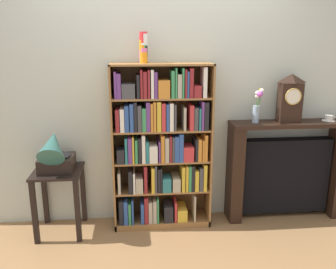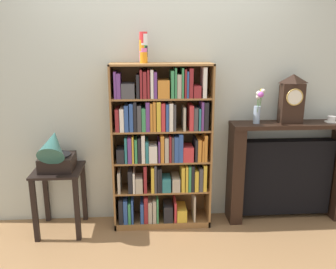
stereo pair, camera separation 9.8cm
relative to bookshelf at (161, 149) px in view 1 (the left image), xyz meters
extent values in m
cube|color=#997047|center=(0.01, -0.10, -0.80)|extent=(7.94, 6.40, 0.02)
cube|color=beige|center=(0.16, 0.20, 0.51)|extent=(4.94, 0.08, 2.60)
cube|color=olive|center=(-0.45, 0.01, 0.01)|extent=(0.02, 0.30, 1.59)
cube|color=olive|center=(0.47, 0.01, 0.01)|extent=(0.02, 0.30, 1.59)
cube|color=brown|center=(0.01, 0.15, 0.01)|extent=(0.94, 0.01, 1.59)
cube|color=olive|center=(0.01, 0.01, 0.79)|extent=(0.94, 0.30, 0.02)
cube|color=olive|center=(0.01, 0.01, -0.76)|extent=(0.94, 0.30, 0.06)
cube|color=black|center=(-0.40, -0.02, -0.60)|extent=(0.04, 0.22, 0.25)
cube|color=#2D519E|center=(-0.35, -0.02, -0.61)|extent=(0.04, 0.22, 0.24)
cube|color=#388E56|center=(-0.31, -0.02, -0.62)|extent=(0.03, 0.23, 0.21)
cube|color=#2D519E|center=(-0.29, -0.02, -0.60)|extent=(0.02, 0.21, 0.25)
cube|color=#2D519E|center=(-0.19, 0.00, -0.62)|extent=(0.03, 0.25, 0.21)
cube|color=maroon|center=(-0.15, -0.03, -0.59)|extent=(0.04, 0.20, 0.27)
cube|color=#B2A893|center=(-0.11, 0.00, -0.62)|extent=(0.04, 0.25, 0.22)
cube|color=#B2A893|center=(-0.07, -0.01, -0.61)|extent=(0.03, 0.24, 0.23)
cube|color=#388E56|center=(-0.04, -0.02, -0.60)|extent=(0.02, 0.21, 0.25)
cube|color=black|center=(0.06, -0.03, -0.64)|extent=(0.09, 0.21, 0.17)
cube|color=#C63338|center=(0.13, -0.01, -0.62)|extent=(0.02, 0.24, 0.20)
cube|color=gold|center=(0.20, -0.02, -0.66)|extent=(0.10, 0.23, 0.12)
cube|color=#B2A893|center=(0.32, -0.03, -0.59)|extent=(0.02, 0.20, 0.27)
cube|color=olive|center=(0.01, 0.01, -0.42)|extent=(0.90, 0.28, 0.02)
cube|color=#B2A893|center=(-0.40, -0.03, -0.30)|extent=(0.02, 0.20, 0.20)
cube|color=black|center=(-0.30, -0.02, -0.30)|extent=(0.04, 0.22, 0.22)
cube|color=white|center=(-0.26, -0.01, -0.31)|extent=(0.02, 0.24, 0.20)
cube|color=#B2A893|center=(-0.22, -0.04, -0.33)|extent=(0.07, 0.17, 0.15)
cube|color=maroon|center=(-0.16, -0.02, -0.27)|extent=(0.03, 0.21, 0.27)
cube|color=gold|center=(-0.09, -0.01, -0.28)|extent=(0.03, 0.23, 0.25)
cube|color=#424247|center=(-0.06, -0.02, -0.27)|extent=(0.02, 0.21, 0.27)
cube|color=black|center=(-0.03, -0.02, -0.29)|extent=(0.02, 0.22, 0.24)
cube|color=black|center=(-0.01, -0.02, -0.29)|extent=(0.02, 0.21, 0.24)
cube|color=teal|center=(0.05, -0.04, -0.34)|extent=(0.08, 0.17, 0.14)
cube|color=#B2A893|center=(0.14, -0.02, -0.34)|extent=(0.08, 0.22, 0.13)
cube|color=gold|center=(0.20, -0.02, -0.28)|extent=(0.03, 0.23, 0.25)
cube|color=gold|center=(0.24, -0.03, -0.28)|extent=(0.02, 0.20, 0.25)
cube|color=#388E56|center=(0.27, -0.03, -0.28)|extent=(0.02, 0.20, 0.25)
cube|color=black|center=(0.30, -0.02, -0.28)|extent=(0.03, 0.21, 0.26)
cube|color=gold|center=(0.33, -0.02, -0.30)|extent=(0.04, 0.22, 0.21)
cube|color=#424247|center=(0.38, -0.01, -0.29)|extent=(0.04, 0.23, 0.23)
cube|color=gold|center=(0.41, -0.02, -0.28)|extent=(0.03, 0.21, 0.26)
cube|color=olive|center=(0.01, 0.01, -0.11)|extent=(0.90, 0.28, 0.02)
cube|color=black|center=(-0.38, -0.04, -0.04)|extent=(0.07, 0.17, 0.13)
cube|color=teal|center=(-0.33, -0.03, 0.02)|extent=(0.02, 0.20, 0.24)
cube|color=#663884|center=(-0.29, -0.02, 0.02)|extent=(0.04, 0.21, 0.24)
cube|color=gold|center=(-0.27, -0.02, 0.02)|extent=(0.02, 0.22, 0.25)
cube|color=#388E56|center=(-0.24, -0.02, 0.01)|extent=(0.02, 0.21, 0.23)
cube|color=black|center=(-0.21, -0.03, 0.01)|extent=(0.03, 0.20, 0.24)
cube|color=white|center=(-0.17, -0.02, 0.03)|extent=(0.03, 0.21, 0.26)
cube|color=teal|center=(-0.14, -0.01, 0.00)|extent=(0.03, 0.23, 0.20)
cube|color=white|center=(-0.08, -0.03, -0.02)|extent=(0.08, 0.19, 0.16)
cube|color=#663884|center=(-0.02, 0.00, 0.00)|extent=(0.02, 0.26, 0.20)
cube|color=orange|center=(0.01, -0.01, 0.02)|extent=(0.03, 0.24, 0.26)
cube|color=#B2A893|center=(0.05, -0.02, 0.01)|extent=(0.04, 0.22, 0.24)
cube|color=maroon|center=(0.08, -0.01, 0.02)|extent=(0.02, 0.24, 0.25)
cube|color=#424247|center=(0.11, -0.03, 0.02)|extent=(0.02, 0.21, 0.24)
cube|color=#2D519E|center=(0.14, -0.03, 0.02)|extent=(0.04, 0.20, 0.25)
cube|color=#2D519E|center=(0.18, -0.01, 0.03)|extent=(0.04, 0.23, 0.27)
cube|color=#C63338|center=(0.25, -0.04, -0.03)|extent=(0.10, 0.18, 0.14)
cube|color=black|center=(0.32, -0.03, 0.00)|extent=(0.02, 0.21, 0.21)
cube|color=orange|center=(0.36, 0.00, 0.00)|extent=(0.03, 0.26, 0.21)
cube|color=orange|center=(0.39, -0.01, 0.00)|extent=(0.02, 0.23, 0.20)
cube|color=orange|center=(0.41, -0.02, 0.02)|extent=(0.03, 0.22, 0.25)
cube|color=olive|center=(0.01, 0.01, 0.19)|extent=(0.90, 0.28, 0.02)
cube|color=maroon|center=(-0.40, -0.02, 0.30)|extent=(0.03, 0.22, 0.21)
cube|color=white|center=(-0.36, 0.00, 0.30)|extent=(0.04, 0.25, 0.21)
cube|color=#2D519E|center=(-0.32, -0.02, 0.32)|extent=(0.04, 0.22, 0.24)
cube|color=#2D519E|center=(-0.27, -0.01, 0.33)|extent=(0.03, 0.23, 0.26)
cube|color=black|center=(-0.24, -0.01, 0.33)|extent=(0.03, 0.23, 0.27)
cube|color=#424247|center=(-0.20, -0.01, 0.32)|extent=(0.04, 0.24, 0.24)
cube|color=#388E56|center=(-0.16, -0.01, 0.31)|extent=(0.04, 0.25, 0.21)
cube|color=#663884|center=(-0.12, -0.03, 0.33)|extent=(0.04, 0.20, 0.27)
cube|color=orange|center=(-0.09, -0.03, 0.33)|extent=(0.02, 0.20, 0.26)
cube|color=orange|center=(-0.06, 0.00, 0.33)|extent=(0.02, 0.25, 0.27)
cube|color=gold|center=(-0.03, -0.02, 0.33)|extent=(0.04, 0.22, 0.27)
cube|color=#C63338|center=(0.02, -0.01, 0.33)|extent=(0.04, 0.24, 0.26)
cube|color=#2D519E|center=(0.05, -0.03, 0.32)|extent=(0.03, 0.20, 0.25)
cube|color=white|center=(0.09, -0.03, 0.33)|extent=(0.04, 0.20, 0.26)
cube|color=#424247|center=(0.12, -0.01, 0.32)|extent=(0.02, 0.23, 0.24)
cube|color=#B2A893|center=(0.21, -0.03, 0.31)|extent=(0.02, 0.20, 0.21)
cube|color=#C63338|center=(0.27, -0.02, 0.31)|extent=(0.04, 0.22, 0.23)
cube|color=#424247|center=(0.31, -0.03, 0.30)|extent=(0.04, 0.21, 0.21)
cube|color=teal|center=(0.35, -0.03, 0.30)|extent=(0.02, 0.21, 0.20)
cube|color=#663884|center=(0.38, -0.03, 0.33)|extent=(0.02, 0.20, 0.26)
cube|color=black|center=(0.41, 0.00, 0.33)|extent=(0.04, 0.26, 0.26)
cube|color=olive|center=(0.01, 0.01, 0.49)|extent=(0.90, 0.28, 0.02)
cube|color=#663884|center=(-0.41, -0.01, 0.62)|extent=(0.02, 0.24, 0.24)
cube|color=#663884|center=(-0.38, -0.02, 0.61)|extent=(0.04, 0.21, 0.22)
cube|color=#424247|center=(-0.29, -0.02, 0.57)|extent=(0.12, 0.21, 0.13)
cube|color=black|center=(-0.21, -0.01, 0.61)|extent=(0.03, 0.24, 0.21)
cube|color=maroon|center=(-0.18, -0.02, 0.63)|extent=(0.02, 0.22, 0.25)
cube|color=maroon|center=(-0.15, -0.03, 0.62)|extent=(0.03, 0.21, 0.23)
cube|color=maroon|center=(-0.11, -0.03, 0.63)|extent=(0.02, 0.20, 0.25)
cube|color=white|center=(-0.08, -0.02, 0.63)|extent=(0.03, 0.21, 0.25)
cube|color=#663884|center=(-0.05, -0.01, 0.62)|extent=(0.03, 0.23, 0.23)
cube|color=orange|center=(0.02, -0.02, 0.58)|extent=(0.10, 0.22, 0.16)
cube|color=#388E56|center=(0.10, -0.02, 0.62)|extent=(0.03, 0.21, 0.24)
cube|color=#388E56|center=(0.13, -0.02, 0.63)|extent=(0.02, 0.22, 0.27)
cube|color=#B2A893|center=(0.16, -0.02, 0.61)|extent=(0.04, 0.23, 0.21)
cube|color=#388E56|center=(0.19, -0.01, 0.63)|extent=(0.02, 0.24, 0.27)
cube|color=maroon|center=(0.22, -0.02, 0.63)|extent=(0.02, 0.21, 0.25)
cube|color=#2D519E|center=(0.24, -0.02, 0.62)|extent=(0.02, 0.21, 0.24)
cube|color=maroon|center=(0.27, -0.02, 0.63)|extent=(0.03, 0.21, 0.26)
cube|color=maroon|center=(0.32, -0.02, 0.56)|extent=(0.07, 0.23, 0.11)
cube|color=white|center=(0.39, -0.03, 0.64)|extent=(0.03, 0.20, 0.27)
cylinder|color=orange|center=(-0.15, 0.03, 0.85)|extent=(0.07, 0.07, 0.10)
cylinder|color=pink|center=(-0.15, 0.03, 0.87)|extent=(0.07, 0.07, 0.10)
cylinder|color=pink|center=(-0.15, 0.03, 0.89)|extent=(0.07, 0.07, 0.10)
cylinder|color=black|center=(-0.15, 0.03, 0.90)|extent=(0.07, 0.07, 0.10)
cylinder|color=orange|center=(-0.15, 0.03, 0.92)|extent=(0.07, 0.07, 0.10)
cylinder|color=green|center=(-0.15, 0.03, 0.94)|extent=(0.07, 0.07, 0.10)
cylinder|color=orange|center=(-0.15, 0.03, 0.96)|extent=(0.07, 0.07, 0.10)
cylinder|color=purple|center=(-0.15, 0.03, 0.97)|extent=(0.07, 0.07, 0.10)
cylinder|color=red|center=(-0.15, 0.03, 0.99)|extent=(0.07, 0.07, 0.10)
cylinder|color=white|center=(-0.15, 0.03, 1.01)|extent=(0.07, 0.07, 0.10)
cylinder|color=red|center=(-0.15, 0.03, 1.03)|extent=(0.07, 0.07, 0.10)
cube|color=black|center=(-0.97, -0.07, -0.17)|extent=(0.44, 0.45, 0.02)
cube|color=black|center=(-1.15, -0.26, -0.48)|extent=(0.04, 0.04, 0.61)
cube|color=black|center=(-0.78, -0.26, -0.48)|extent=(0.04, 0.04, 0.61)
cube|color=black|center=(-1.15, 0.13, -0.48)|extent=(0.04, 0.04, 0.61)
cube|color=black|center=(-0.78, 0.13, -0.48)|extent=(0.04, 0.04, 0.61)
cube|color=black|center=(-0.97, -0.07, -0.09)|extent=(0.30, 0.30, 0.13)
cylinder|color=black|center=(-0.97, -0.07, -0.02)|extent=(0.25, 0.25, 0.01)
cylinder|color=#2D605B|center=(-0.97, -0.11, 0.00)|extent=(0.03, 0.03, 0.06)
cone|color=#2D605B|center=(-0.97, -0.17, 0.12)|extent=(0.24, 0.36, 0.35)
cube|color=black|center=(1.28, 0.02, 0.21)|extent=(1.19, 0.27, 0.04)
cube|color=black|center=(0.74, 0.02, -0.30)|extent=(0.12, 0.24, 0.98)
cube|color=black|center=(1.82, 0.02, -0.30)|extent=(0.12, 0.24, 0.98)
cube|color=black|center=(1.28, 0.06, -0.35)|extent=(0.91, 0.14, 0.78)
cube|color=black|center=(1.25, 0.02, 0.42)|extent=(0.21, 0.12, 0.38)
pyramid|color=black|center=(1.25, 0.02, 0.65)|extent=(0.21, 0.12, 0.09)
cylinder|color=silver|center=(1.25, -0.04, 0.49)|extent=(0.15, 0.01, 0.15)
torus|color=#B79347|center=(1.25, -0.04, 0.49)|extent=(0.16, 0.01, 0.16)
cylinder|color=#99B2D1|center=(0.92, 0.02, 0.31)|extent=(0.06, 0.06, 0.17)
cylinder|color=#4C753D|center=(0.95, 0.04, 0.39)|extent=(0.04, 0.04, 0.30)
sphere|color=yellow|center=(0.97, 0.06, 0.54)|extent=(0.04, 0.04, 0.04)
cylinder|color=#4C753D|center=(0.95, 0.03, 0.39)|extent=(0.05, 0.03, 0.30)
sphere|color=silver|center=(0.97, 0.04, 0.54)|extent=(0.04, 0.04, 0.04)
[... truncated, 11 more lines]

